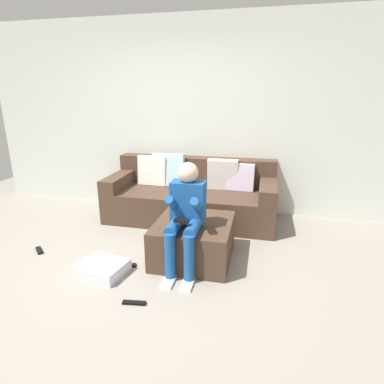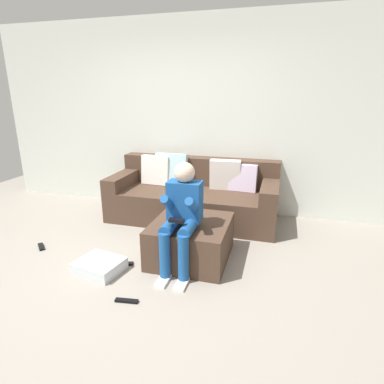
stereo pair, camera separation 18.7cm
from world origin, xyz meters
name	(u,v)px [view 1 (the left image)]	position (x,y,z in m)	size (l,w,h in m)	color
ground_plane	(129,278)	(0.00, 0.00, 0.00)	(7.89, 7.89, 0.00)	gray
wall_back	(183,117)	(0.00, 2.11, 1.36)	(6.07, 0.10, 2.72)	silver
couch_sectional	(192,196)	(0.24, 1.66, 0.32)	(2.27, 0.95, 0.88)	#473326
ottoman	(194,240)	(0.52, 0.52, 0.21)	(0.78, 0.83, 0.41)	#473326
person_seated	(186,212)	(0.49, 0.31, 0.60)	(0.33, 0.62, 1.07)	#194C8C
storage_bin	(103,268)	(-0.28, 0.01, 0.06)	(0.43, 0.36, 0.12)	silver
remote_near_ottoman	(134,303)	(0.20, -0.36, 0.01)	(0.20, 0.04, 0.02)	black
remote_by_storage_bin	(128,265)	(-0.10, 0.19, 0.01)	(0.16, 0.06, 0.02)	black
remote_under_side_table	(39,250)	(-1.20, 0.27, 0.01)	(0.18, 0.05, 0.02)	black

